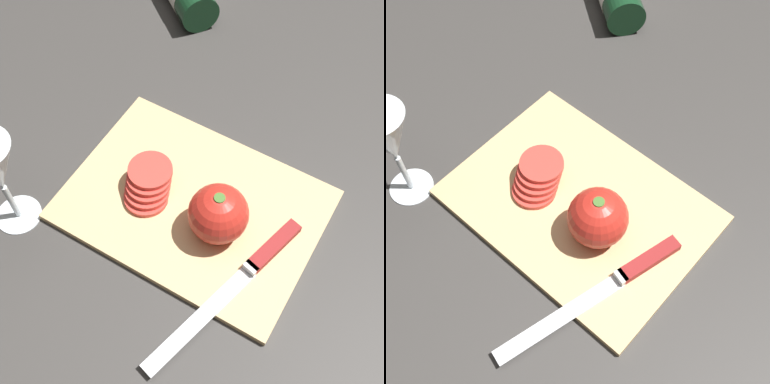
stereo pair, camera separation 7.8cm
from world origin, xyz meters
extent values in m
plane|color=#383533|center=(0.00, 0.00, 0.00)|extent=(3.00, 3.00, 0.00)
cube|color=tan|center=(0.00, 0.04, 0.01)|extent=(0.38, 0.27, 0.01)
cylinder|color=silver|center=(-0.22, -0.11, 0.00)|extent=(0.07, 0.07, 0.00)
cylinder|color=silver|center=(-0.22, -0.11, 0.04)|extent=(0.01, 0.01, 0.08)
sphere|color=red|center=(0.05, 0.02, 0.06)|extent=(0.09, 0.09, 0.09)
cylinder|color=#47702D|center=(0.05, 0.02, 0.10)|extent=(0.02, 0.02, 0.01)
cube|color=silver|center=(0.10, -0.11, 0.01)|extent=(0.07, 0.20, 0.00)
cube|color=silver|center=(0.12, -0.02, 0.02)|extent=(0.02, 0.02, 0.01)
cube|color=maroon|center=(0.14, 0.03, 0.02)|extent=(0.05, 0.10, 0.01)
cylinder|color=#D63D33|center=(-0.07, 0.01, 0.02)|extent=(0.07, 0.07, 0.01)
cylinder|color=#D63D33|center=(-0.07, 0.01, 0.02)|extent=(0.07, 0.07, 0.01)
cylinder|color=#D63D33|center=(-0.07, 0.02, 0.03)|extent=(0.07, 0.07, 0.01)
cylinder|color=#D63D33|center=(-0.07, 0.03, 0.04)|extent=(0.07, 0.07, 0.01)
cylinder|color=#D63D33|center=(-0.07, 0.03, 0.05)|extent=(0.07, 0.07, 0.01)
camera|label=1|loc=(0.21, -0.32, 0.71)|focal=50.00mm
camera|label=2|loc=(0.27, -0.27, 0.71)|focal=50.00mm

